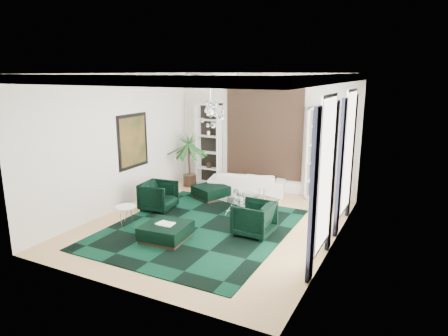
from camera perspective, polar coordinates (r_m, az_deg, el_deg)
The scene contains 30 objects.
floor at distance 10.38m, azimuth -1.57°, elevation -8.12°, with size 6.00×7.00×0.02m, color tan.
ceiling at distance 9.64m, azimuth -1.72°, elevation 13.47°, with size 6.00×7.00×0.02m, color white.
wall_back at distance 12.98m, azimuth 5.80°, elevation 5.00°, with size 6.00×0.02×3.80m, color silver.
wall_front at distance 7.04m, azimuth -15.40°, elevation -2.86°, with size 6.00×0.02×3.80m, color silver.
wall_left at distance 11.56m, azimuth -14.90°, elevation 3.53°, with size 0.02×7.00×3.80m, color silver.
wall_right at distance 8.84m, azimuth 15.79°, elevation 0.44°, with size 0.02×7.00×3.80m, color silver.
crown_molding at distance 9.64m, azimuth -1.71°, elevation 12.81°, with size 6.00×7.00×0.18m, color white, non-canonical shape.
ceiling_medallion at distance 9.91m, azimuth -0.86°, elevation 13.25°, with size 0.90×0.90×0.05m, color white.
tapestry at distance 12.94m, azimuth 5.72°, elevation 4.97°, with size 2.50×0.06×2.80m, color black.
shelving_left at distance 13.70m, azimuth -2.19°, elevation 3.40°, with size 0.90×0.38×2.80m, color white, non-canonical shape.
shelving_right at distance 12.32m, azimuth 13.89°, elevation 1.83°, with size 0.90×0.38×2.80m, color white, non-canonical shape.
painting at distance 11.99m, azimuth -12.84°, elevation 3.76°, with size 0.04×1.30×1.60m, color black.
window_near at distance 7.98m, azimuth 14.36°, elevation -0.87°, with size 0.03×1.10×2.90m, color white.
curtain_near_a at distance 7.32m, azimuth 12.61°, elevation -4.11°, with size 0.07×0.30×3.25m, color black.
curtain_near_b at distance 8.79m, azimuth 15.18°, elevation -1.27°, with size 0.07×0.30×3.25m, color black.
window_far at distance 10.28m, azimuth 17.35°, elevation 2.15°, with size 0.03×1.10×2.90m, color white.
curtain_far_a at distance 9.59m, azimuth 16.23°, elevation -0.11°, with size 0.07×0.30×3.25m, color black.
curtain_far_b at distance 11.09m, azimuth 17.78°, elevation 1.61°, with size 0.07×0.30×3.25m, color black.
rug at distance 10.14m, azimuth -3.54°, elevation -8.57°, with size 4.20×5.00×0.02m, color black.
sofa at distance 12.83m, azimuth 3.31°, elevation -2.15°, with size 2.39×0.94×0.70m, color silver.
armchair_left at distance 11.46m, azimuth -9.33°, elevation -3.96°, with size 0.87×0.89×0.81m, color black.
armchair_right at distance 9.66m, azimuth 4.31°, elevation -7.21°, with size 0.87×0.89×0.81m, color black.
coffee_table at distance 11.08m, azimuth 3.56°, elevation -5.51°, with size 1.20×1.20×0.41m, color white, non-canonical shape.
ottoman_side at distance 12.36m, azimuth -1.90°, elevation -3.48°, with size 0.90×0.90×0.40m, color black.
ottoman_front at distance 9.49m, azimuth -8.29°, elevation -9.05°, with size 1.00×1.00×0.40m, color black.
book at distance 9.41m, azimuth -8.33°, elevation -7.85°, with size 0.42×0.28×0.03m, color white.
side_table at distance 10.54m, azimuth -13.79°, elevation -6.68°, with size 0.52×0.52×0.50m, color white.
palm at distance 13.50m, azimuth -5.01°, elevation 2.33°, with size 1.50×1.50×2.40m, color #1C5620, non-canonical shape.
chandelier at distance 9.83m, azimuth -1.95°, elevation 7.87°, with size 0.80×0.80×0.72m, color white, non-canonical shape.
table_plant at distance 10.65m, azimuth 4.54°, elevation -4.48°, with size 0.13×0.11×0.24m, color #1C5620.
Camera 1 is at (4.61, -8.47, 3.85)m, focal length 32.00 mm.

